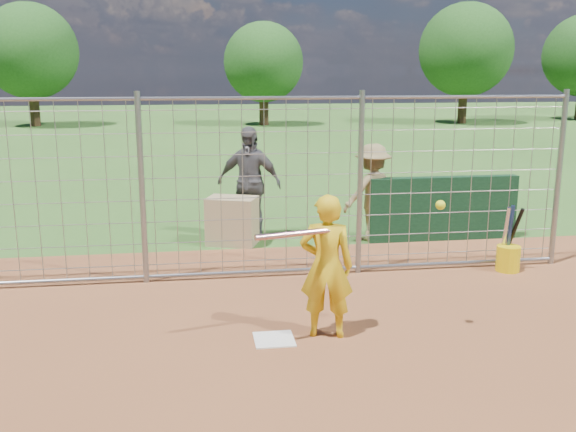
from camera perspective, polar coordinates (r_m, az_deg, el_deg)
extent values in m
plane|color=#2D591E|center=(7.26, -1.45, -10.37)|extent=(100.00, 100.00, 0.00)
cube|color=silver|center=(7.07, -1.25, -10.92)|extent=(0.43, 0.43, 0.02)
cube|color=#11381E|center=(11.29, 13.62, 0.65)|extent=(2.60, 0.20, 1.10)
imported|color=gold|center=(6.94, 3.43, -4.50)|extent=(0.65, 0.50, 1.59)
imported|color=#504F54|center=(11.04, -3.50, 2.95)|extent=(1.23, 0.91, 1.94)
imported|color=olive|center=(11.01, 7.49, 2.09)|extent=(1.22, 0.94, 1.66)
cube|color=tan|center=(10.77, -4.98, -0.43)|extent=(0.94, 0.79, 0.80)
cylinder|color=silver|center=(6.57, 0.58, -1.58)|extent=(0.85, 0.27, 0.06)
sphere|color=#D9E718|center=(6.96, 13.40, 0.96)|extent=(0.10, 0.10, 0.10)
cylinder|color=yellow|center=(9.86, 18.97, -3.60)|extent=(0.34, 0.34, 0.38)
cylinder|color=silver|center=(9.79, 18.73, -1.52)|extent=(0.11, 0.26, 0.84)
cylinder|color=navy|center=(9.82, 19.10, -1.50)|extent=(0.06, 0.14, 0.85)
cylinder|color=black|center=(9.85, 19.35, -1.48)|extent=(0.15, 0.37, 0.81)
cylinder|color=gray|center=(8.79, -12.86, 2.29)|extent=(0.08, 0.08, 2.60)
cylinder|color=gray|center=(9.06, 6.42, 2.83)|extent=(0.08, 0.08, 2.60)
cylinder|color=gray|center=(10.24, 22.90, 3.05)|extent=(0.08, 0.08, 2.60)
cylinder|color=gray|center=(8.67, -3.17, 10.43)|extent=(9.00, 0.05, 0.05)
cylinder|color=gray|center=(9.10, -2.98, -4.98)|extent=(9.00, 0.05, 0.05)
cube|color=gray|center=(8.81, -3.07, 2.28)|extent=(9.00, 0.02, 2.50)
cylinder|color=#3F2B19|center=(36.60, -21.64, 9.41)|extent=(0.50, 0.50, 2.52)
sphere|color=#26561E|center=(36.57, -21.98, 13.45)|extent=(4.90, 4.90, 4.90)
cylinder|color=#3F2B19|center=(34.88, -2.16, 9.86)|extent=(0.50, 0.50, 2.16)
sphere|color=#26561E|center=(34.84, -2.19, 13.51)|extent=(4.20, 4.20, 4.20)
cylinder|color=#3F2B19|center=(37.23, 15.28, 9.94)|extent=(0.50, 0.50, 2.59)
sphere|color=#26561E|center=(37.21, 15.52, 14.04)|extent=(5.04, 5.04, 5.04)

